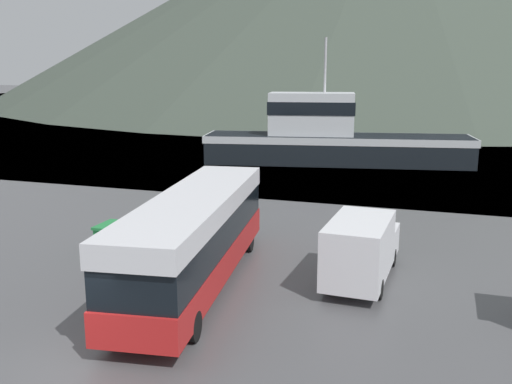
{
  "coord_description": "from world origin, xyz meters",
  "views": [
    {
      "loc": [
        8.93,
        -11.43,
        7.68
      ],
      "look_at": [
        0.88,
        13.24,
        2.0
      ],
      "focal_mm": 40.0,
      "sensor_mm": 36.0,
      "label": 1
    }
  ],
  "objects_px": {
    "storage_bin": "(112,237)",
    "small_boat": "(330,143)",
    "delivery_van": "(362,247)",
    "tour_bus": "(195,235)",
    "fishing_boat": "(330,138)"
  },
  "relations": [
    {
      "from": "storage_bin",
      "to": "small_boat",
      "type": "xyz_separation_m",
      "value": [
        2.63,
        35.45,
        -0.19
      ]
    },
    {
      "from": "storage_bin",
      "to": "small_boat",
      "type": "relative_size",
      "value": 0.23
    },
    {
      "from": "delivery_van",
      "to": "storage_bin",
      "type": "xyz_separation_m",
      "value": [
        -10.59,
        0.28,
        -0.69
      ]
    },
    {
      "from": "tour_bus",
      "to": "delivery_van",
      "type": "height_order",
      "value": "tour_bus"
    },
    {
      "from": "delivery_van",
      "to": "fishing_boat",
      "type": "relative_size",
      "value": 0.26
    },
    {
      "from": "tour_bus",
      "to": "storage_bin",
      "type": "distance_m",
      "value": 5.76
    },
    {
      "from": "delivery_van",
      "to": "fishing_boat",
      "type": "xyz_separation_m",
      "value": [
        -6.09,
        25.8,
        0.76
      ]
    },
    {
      "from": "delivery_van",
      "to": "small_boat",
      "type": "bearing_deg",
      "value": 104.9
    },
    {
      "from": "delivery_van",
      "to": "fishing_boat",
      "type": "distance_m",
      "value": 26.52
    },
    {
      "from": "storage_bin",
      "to": "delivery_van",
      "type": "bearing_deg",
      "value": -1.51
    },
    {
      "from": "fishing_boat",
      "to": "storage_bin",
      "type": "relative_size",
      "value": 14.46
    },
    {
      "from": "tour_bus",
      "to": "delivery_van",
      "type": "distance_m",
      "value": 6.03
    },
    {
      "from": "delivery_van",
      "to": "storage_bin",
      "type": "bearing_deg",
      "value": -179.17
    },
    {
      "from": "tour_bus",
      "to": "delivery_van",
      "type": "relative_size",
      "value": 2.12
    },
    {
      "from": "storage_bin",
      "to": "fishing_boat",
      "type": "bearing_deg",
      "value": 80.01
    }
  ]
}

